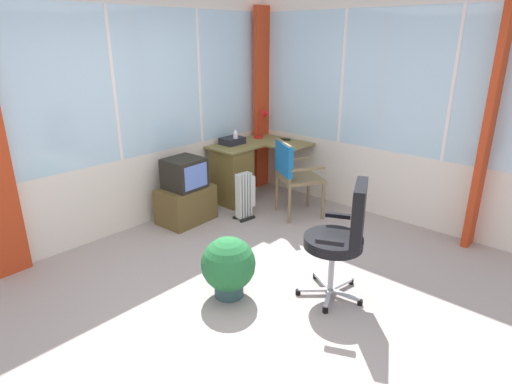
% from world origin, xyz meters
% --- Properties ---
extents(ground, '(5.72, 4.99, 0.06)m').
position_xyz_m(ground, '(0.00, 0.00, -0.03)').
color(ground, '#9E908C').
extents(north_window_panel, '(4.72, 0.07, 2.63)m').
position_xyz_m(north_window_panel, '(0.00, 2.02, 1.31)').
color(north_window_panel, silver).
rests_on(north_window_panel, ground).
extents(east_window_panel, '(0.07, 3.99, 2.63)m').
position_xyz_m(east_window_panel, '(2.39, 0.00, 1.31)').
color(east_window_panel, silver).
rests_on(east_window_panel, ground).
extents(curtain_corner, '(0.32, 0.07, 2.53)m').
position_xyz_m(curtain_corner, '(2.26, 1.89, 1.26)').
color(curtain_corner, '#BB3819').
rests_on(curtain_corner, ground).
extents(curtain_east_far, '(0.32, 0.07, 2.53)m').
position_xyz_m(curtain_east_far, '(2.31, -1.10, 1.26)').
color(curtain_east_far, '#BB3819').
rests_on(curtain_east_far, ground).
extents(desk, '(1.16, 0.97, 0.78)m').
position_xyz_m(desk, '(1.47, 1.69, 0.42)').
color(desk, olive).
rests_on(desk, ground).
extents(desk_lamp, '(0.23, 0.20, 0.40)m').
position_xyz_m(desk_lamp, '(2.13, 1.74, 1.04)').
color(desk_lamp, red).
rests_on(desk_lamp, desk).
extents(tv_remote, '(0.11, 0.15, 0.02)m').
position_xyz_m(tv_remote, '(2.19, 1.41, 0.79)').
color(tv_remote, black).
rests_on(tv_remote, desk).
extents(spray_bottle, '(0.06, 0.06, 0.22)m').
position_xyz_m(spray_bottle, '(1.53, 1.73, 0.88)').
color(spray_bottle, silver).
rests_on(spray_bottle, desk).
extents(paper_tray, '(0.30, 0.23, 0.09)m').
position_xyz_m(paper_tray, '(1.54, 1.80, 0.82)').
color(paper_tray, '#212129').
rests_on(paper_tray, desk).
extents(wooden_armchair, '(0.66, 0.66, 0.95)m').
position_xyz_m(wooden_armchair, '(1.58, 0.83, 0.61)').
color(wooden_armchair, olive).
rests_on(wooden_armchair, ground).
extents(office_chair, '(0.63, 0.57, 1.04)m').
position_xyz_m(office_chair, '(0.46, -0.59, 0.61)').
color(office_chair, '#B7B7BF').
rests_on(office_chair, ground).
extents(tv_on_stand, '(0.66, 0.47, 0.79)m').
position_xyz_m(tv_on_stand, '(0.60, 1.66, 0.35)').
color(tv_on_stand, brown).
rests_on(tv_on_stand, ground).
extents(space_heater, '(0.28, 0.19, 0.59)m').
position_xyz_m(space_heater, '(1.15, 1.19, 0.30)').
color(space_heater, silver).
rests_on(space_heater, ground).
extents(potted_plant, '(0.47, 0.47, 0.54)m').
position_xyz_m(potted_plant, '(-0.18, 0.13, 0.29)').
color(potted_plant, '#304F4F').
rests_on(potted_plant, ground).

